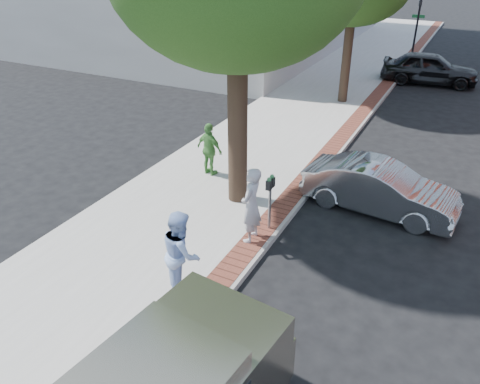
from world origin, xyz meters
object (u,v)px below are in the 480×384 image
Objects in this scene: bg_car at (430,68)px; person_green at (210,149)px; parking_meter at (270,191)px; person_gray at (251,205)px; person_officer at (182,253)px; sedan_silver at (380,188)px.

person_green is at bearing 155.88° from bg_car.
bg_car is at bearing 84.25° from parking_meter.
bg_car is (1.85, 17.05, -0.30)m from person_gray.
person_gray is 17.16m from bg_car.
person_officer is 0.40× the size of bg_car.
person_gray is at bearing 167.16° from bg_car.
parking_meter is 0.69m from person_gray.
sedan_silver is at bearing 139.95° from person_gray.
bg_car is (2.27, 19.37, -0.29)m from person_officer.
person_officer is at bearing -12.44° from person_gray.
person_green is 0.40× the size of sedan_silver.
person_gray is 3.78m from person_green.
person_gray is 1.00× the size of person_officer.
person_gray is (-0.20, -0.65, -0.11)m from parking_meter.
parking_meter is at bearing 143.08° from sedan_silver.
person_gray is 0.46× the size of sedan_silver.
sedan_silver is (2.18, 2.41, -0.53)m from parking_meter.
sedan_silver is at bearing 175.52° from bg_car.
person_green is 15.09m from bg_car.
bg_car is at bearing 7.44° from sedan_silver.
parking_meter reaches higher than sedan_silver.
person_gray reaches higher than person_green.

